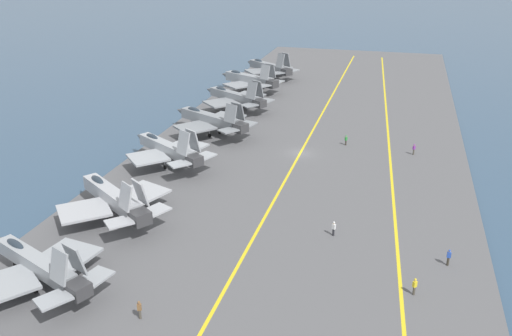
{
  "coord_description": "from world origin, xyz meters",
  "views": [
    {
      "loc": [
        -77.49,
        -14.04,
        30.38
      ],
      "look_at": [
        -13.48,
        3.45,
        2.9
      ],
      "focal_mm": 38.0,
      "sensor_mm": 36.0,
      "label": 1
    }
  ],
  "objects_px": {
    "parked_jet_third": "(113,197)",
    "parked_jet_eighth": "(268,67)",
    "crew_blue_vest": "(449,257)",
    "crew_purple_vest": "(414,149)",
    "crew_yellow_vest": "(415,286)",
    "parked_jet_fifth": "(211,119)",
    "crew_brown_vest": "(139,309)",
    "crew_white_vest": "(334,228)",
    "crew_green_vest": "(346,140)",
    "parked_jet_second": "(39,265)",
    "parked_jet_fourth": "(168,148)",
    "parked_jet_seventh": "(249,79)",
    "parked_jet_sixth": "(235,97)"
  },
  "relations": [
    {
      "from": "parked_jet_seventh",
      "to": "parked_jet_fourth",
      "type": "bearing_deg",
      "value": -179.27
    },
    {
      "from": "crew_blue_vest",
      "to": "crew_green_vest",
      "type": "bearing_deg",
      "value": 23.11
    },
    {
      "from": "crew_blue_vest",
      "to": "crew_purple_vest",
      "type": "height_order",
      "value": "crew_blue_vest"
    },
    {
      "from": "crew_blue_vest",
      "to": "crew_green_vest",
      "type": "xyz_separation_m",
      "value": [
        32.81,
        14.01,
        -0.08
      ]
    },
    {
      "from": "parked_jet_eighth",
      "to": "crew_green_vest",
      "type": "height_order",
      "value": "parked_jet_eighth"
    },
    {
      "from": "crew_yellow_vest",
      "to": "parked_jet_seventh",
      "type": "bearing_deg",
      "value": 27.46
    },
    {
      "from": "parked_jet_fourth",
      "to": "crew_brown_vest",
      "type": "relative_size",
      "value": 8.45
    },
    {
      "from": "crew_blue_vest",
      "to": "crew_white_vest",
      "type": "relative_size",
      "value": 1.04
    },
    {
      "from": "parked_jet_fifth",
      "to": "crew_purple_vest",
      "type": "distance_m",
      "value": 33.34
    },
    {
      "from": "parked_jet_third",
      "to": "crew_brown_vest",
      "type": "bearing_deg",
      "value": -145.02
    },
    {
      "from": "parked_jet_third",
      "to": "crew_green_vest",
      "type": "xyz_separation_m",
      "value": [
        32.22,
        -23.61,
        -1.65
      ]
    },
    {
      "from": "parked_jet_fourth",
      "to": "parked_jet_fifth",
      "type": "xyz_separation_m",
      "value": [
        14.9,
        -1.26,
        0.01
      ]
    },
    {
      "from": "parked_jet_eighth",
      "to": "crew_white_vest",
      "type": "relative_size",
      "value": 8.73
    },
    {
      "from": "parked_jet_third",
      "to": "parked_jet_fifth",
      "type": "height_order",
      "value": "parked_jet_fifth"
    },
    {
      "from": "crew_brown_vest",
      "to": "parked_jet_fourth",
      "type": "bearing_deg",
      "value": 19.79
    },
    {
      "from": "parked_jet_eighth",
      "to": "crew_brown_vest",
      "type": "relative_size",
      "value": 8.47
    },
    {
      "from": "parked_jet_fifth",
      "to": "parked_jet_eighth",
      "type": "relative_size",
      "value": 1.07
    },
    {
      "from": "parked_jet_third",
      "to": "crew_blue_vest",
      "type": "distance_m",
      "value": 37.66
    },
    {
      "from": "parked_jet_second",
      "to": "crew_brown_vest",
      "type": "xyz_separation_m",
      "value": [
        -2.08,
        -11.27,
        -1.27
      ]
    },
    {
      "from": "crew_yellow_vest",
      "to": "crew_green_vest",
      "type": "height_order",
      "value": "crew_yellow_vest"
    },
    {
      "from": "parked_jet_fifth",
      "to": "parked_jet_eighth",
      "type": "height_order",
      "value": "parked_jet_eighth"
    },
    {
      "from": "parked_jet_seventh",
      "to": "crew_blue_vest",
      "type": "xyz_separation_m",
      "value": [
        -61.87,
        -38.57,
        -1.71
      ]
    },
    {
      "from": "crew_yellow_vest",
      "to": "parked_jet_eighth",
      "type": "bearing_deg",
      "value": 22.76
    },
    {
      "from": "parked_jet_second",
      "to": "parked_jet_eighth",
      "type": "relative_size",
      "value": 1.01
    },
    {
      "from": "parked_jet_second",
      "to": "crew_blue_vest",
      "type": "relative_size",
      "value": 8.5
    },
    {
      "from": "crew_brown_vest",
      "to": "crew_blue_vest",
      "type": "bearing_deg",
      "value": -58.76
    },
    {
      "from": "crew_blue_vest",
      "to": "parked_jet_sixth",
      "type": "bearing_deg",
      "value": 38.02
    },
    {
      "from": "parked_jet_fourth",
      "to": "crew_brown_vest",
      "type": "distance_m",
      "value": 35.15
    },
    {
      "from": "parked_jet_fifth",
      "to": "parked_jet_eighth",
      "type": "xyz_separation_m",
      "value": [
        43.85,
        0.95,
        -0.12
      ]
    },
    {
      "from": "parked_jet_third",
      "to": "crew_brown_vest",
      "type": "relative_size",
      "value": 8.45
    },
    {
      "from": "parked_jet_eighth",
      "to": "crew_white_vest",
      "type": "height_order",
      "value": "parked_jet_eighth"
    },
    {
      "from": "parked_jet_third",
      "to": "parked_jet_eighth",
      "type": "bearing_deg",
      "value": 0.05
    },
    {
      "from": "crew_white_vest",
      "to": "crew_green_vest",
      "type": "distance_m",
      "value": 29.88
    },
    {
      "from": "crew_blue_vest",
      "to": "crew_purple_vest",
      "type": "bearing_deg",
      "value": 6.31
    },
    {
      "from": "crew_green_vest",
      "to": "crew_purple_vest",
      "type": "bearing_deg",
      "value": -98.45
    },
    {
      "from": "parked_jet_third",
      "to": "crew_blue_vest",
      "type": "bearing_deg",
      "value": -90.91
    },
    {
      "from": "crew_blue_vest",
      "to": "crew_brown_vest",
      "type": "height_order",
      "value": "crew_blue_vest"
    },
    {
      "from": "crew_brown_vest",
      "to": "crew_white_vest",
      "type": "relative_size",
      "value": 1.03
    },
    {
      "from": "parked_jet_fifth",
      "to": "crew_white_vest",
      "type": "relative_size",
      "value": 9.35
    },
    {
      "from": "crew_brown_vest",
      "to": "parked_jet_eighth",
      "type": "bearing_deg",
      "value": 7.18
    },
    {
      "from": "parked_jet_third",
      "to": "parked_jet_eighth",
      "type": "xyz_separation_m",
      "value": [
        75.35,
        0.07,
        0.0
      ]
    },
    {
      "from": "parked_jet_seventh",
      "to": "crew_green_vest",
      "type": "distance_m",
      "value": 38.09
    },
    {
      "from": "parked_jet_fourth",
      "to": "crew_blue_vest",
      "type": "distance_m",
      "value": 41.74
    },
    {
      "from": "parked_jet_third",
      "to": "crew_purple_vest",
      "type": "distance_m",
      "value": 45.93
    },
    {
      "from": "crew_purple_vest",
      "to": "crew_brown_vest",
      "type": "bearing_deg",
      "value": 154.3
    },
    {
      "from": "crew_blue_vest",
      "to": "crew_white_vest",
      "type": "xyz_separation_m",
      "value": [
        3.0,
        11.95,
        -0.04
      ]
    },
    {
      "from": "crew_brown_vest",
      "to": "crew_white_vest",
      "type": "height_order",
      "value": "crew_brown_vest"
    },
    {
      "from": "parked_jet_eighth",
      "to": "crew_brown_vest",
      "type": "distance_m",
      "value": 92.53
    },
    {
      "from": "crew_purple_vest",
      "to": "parked_jet_seventh",
      "type": "bearing_deg",
      "value": 48.91
    },
    {
      "from": "crew_yellow_vest",
      "to": "parked_jet_fifth",
      "type": "bearing_deg",
      "value": 41.26
    }
  ]
}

